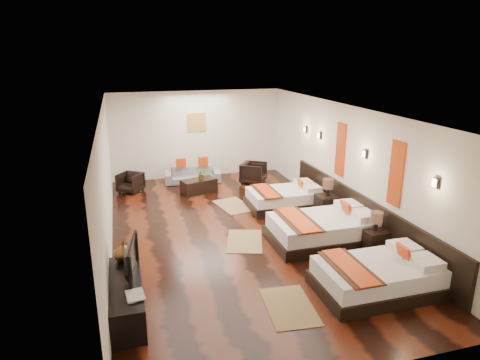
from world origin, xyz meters
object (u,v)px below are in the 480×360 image
object	(u,v)px
figurine	(123,251)
sofa	(193,175)
tv_console	(127,297)
nightstand_a	(375,239)
tv	(127,259)
bed_near	(378,276)
armchair_right	(254,173)
table_plant	(202,175)
book	(126,297)
bed_mid	(324,229)
nightstand_b	(327,203)
bed_far	(285,198)
armchair_left	(130,182)
coffee_table	(199,186)

from	to	relation	value
figurine	sofa	bearing A→B (deg)	69.57
tv_console	nightstand_a	bearing A→B (deg)	8.60
tv	figurine	bearing A→B (deg)	14.31
bed_near	tv_console	xyz separation A→B (m)	(-4.20, 0.52, 0.00)
sofa	armchair_right	bearing A→B (deg)	-12.44
tv_console	figurine	world-z (taller)	figurine
tv	tv_console	bearing A→B (deg)	174.90
nightstand_a	figurine	xyz separation A→B (m)	(-4.95, -0.02, 0.41)
sofa	table_plant	bearing A→B (deg)	-79.59
book	figurine	bearing A→B (deg)	90.00
figurine	armchair_right	world-z (taller)	figurine
bed_mid	nightstand_b	bearing A→B (deg)	60.71
bed_far	bed_near	bearing A→B (deg)	-89.97
tv_console	armchair_left	bearing A→B (deg)	87.44
tv_console	figurine	bearing A→B (deg)	90.00
figurine	table_plant	xyz separation A→B (m)	(2.29, 4.83, -0.18)
bed_near	tv	world-z (taller)	tv
book	table_plant	size ratio (longest dim) A/B	1.20
armchair_left	table_plant	bearing A→B (deg)	18.44
bed_near	sofa	distance (m)	7.44
bed_near	table_plant	bearing A→B (deg)	107.41
coffee_table	nightstand_a	bearing A→B (deg)	-60.51
nightstand_a	sofa	size ratio (longest dim) A/B	0.52
book	sofa	size ratio (longest dim) A/B	0.20
armchair_left	coffee_table	size ratio (longest dim) A/B	0.64
bed_mid	tv	xyz separation A→B (m)	(-4.15, -1.32, 0.53)
armchair_right	coffee_table	world-z (taller)	armchair_right
tv	sofa	distance (m)	6.82
armchair_left	bed_mid	bearing A→B (deg)	-13.99
bed_far	tv_console	size ratio (longest dim) A/B	1.07
armchair_right	table_plant	distance (m)	1.82
coffee_table	nightstand_b	bearing A→B (deg)	-45.00
table_plant	bed_far	bearing A→B (deg)	-43.11
bed_mid	bed_far	bearing A→B (deg)	90.12
bed_far	tv_console	world-z (taller)	bed_far
sofa	table_plant	world-z (taller)	table_plant
bed_near	book	world-z (taller)	bed_near
bed_near	coffee_table	xyz separation A→B (m)	(-1.99, 6.12, -0.07)
bed_far	tv	size ratio (longest dim) A/B	1.96
bed_mid	armchair_left	xyz separation A→B (m)	(-3.92, 4.67, -0.01)
tv_console	nightstand_b	bearing A→B (deg)	29.98
bed_near	nightstand_b	xyz separation A→B (m)	(0.75, 3.38, 0.07)
bed_mid	bed_far	world-z (taller)	bed_mid
nightstand_a	tv_console	size ratio (longest dim) A/B	0.50
tv_console	sofa	bearing A→B (deg)	71.64
armchair_right	coffee_table	bearing A→B (deg)	138.42
bed_near	figurine	distance (m)	4.40
tv_console	table_plant	xyz separation A→B (m)	(2.29, 5.56, 0.27)
nightstand_a	book	xyz separation A→B (m)	(-4.95, -1.23, 0.25)
tv_console	armchair_right	bearing A→B (deg)	56.23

